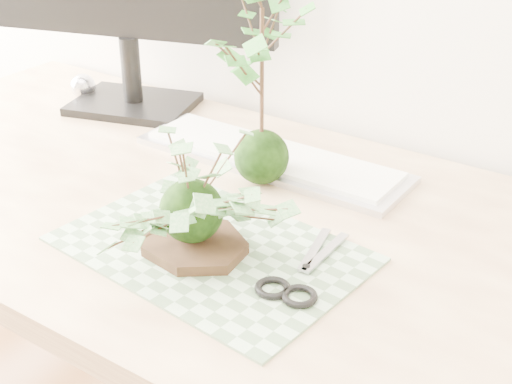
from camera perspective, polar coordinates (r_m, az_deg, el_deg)
desk at (r=1.12m, az=-1.63°, el=-5.36°), size 1.60×0.70×0.74m
cutting_mat at (r=0.98m, az=-3.65°, el=-4.54°), size 0.43×0.31×0.00m
stone_dish at (r=0.98m, az=-5.06°, el=-4.11°), size 0.19×0.19×0.01m
ivy_kokedama at (r=0.93m, az=-5.29°, el=0.67°), size 0.28×0.28×0.17m
maple_kokedama at (r=1.07m, az=0.48°, el=13.37°), size 0.25×0.25×0.37m
keyboard at (r=1.22m, az=1.19°, el=2.81°), size 0.49×0.15×0.02m
foil_ball at (r=1.55m, az=-13.67°, el=8.23°), size 0.05×0.05×0.05m
scissors at (r=0.91m, az=2.90°, el=-7.16°), size 0.09×0.19×0.01m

